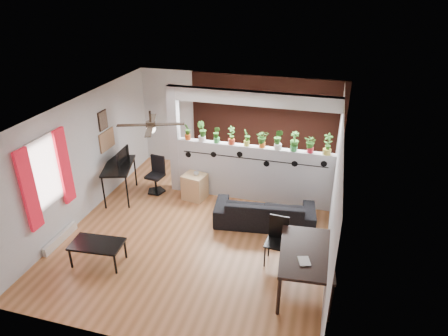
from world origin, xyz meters
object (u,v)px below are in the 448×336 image
potted_plant_4 (247,137)px  potted_plant_8 (311,143)px  potted_plant_5 (262,138)px  potted_plant_7 (294,141)px  sofa (265,212)px  potted_plant_6 (278,139)px  potted_plant_9 (328,143)px  dining_table (306,255)px  coffee_table (97,245)px  ceiling_fan (151,126)px  potted_plant_3 (232,135)px  potted_plant_0 (188,131)px  cup (196,174)px  cube_shelf (195,187)px  office_chair (156,177)px  potted_plant_1 (202,131)px  potted_plant_2 (217,134)px  computer_desk (119,168)px  folding_chair (277,236)px

potted_plant_4 → potted_plant_8: size_ratio=0.97×
potted_plant_5 → potted_plant_4: bearing=180.0°
potted_plant_7 → sofa: (-0.42, -0.95, -1.28)m
potted_plant_6 → potted_plant_9: 1.05m
dining_table → coffee_table: 3.73m
potted_plant_4 → sofa: potted_plant_4 is taller
ceiling_fan → coffee_table: 2.39m
potted_plant_3 → dining_table: (1.98, -2.71, -0.89)m
potted_plant_4 → dining_table: size_ratio=0.26×
potted_plant_5 → potted_plant_8: 1.05m
ceiling_fan → sofa: ceiling_fan is taller
potted_plant_0 → cup: potted_plant_0 is taller
potted_plant_4 → cube_shelf: bearing=-163.6°
potted_plant_4 → potted_plant_6: potted_plant_6 is taller
potted_plant_8 → ceiling_fan: bearing=-147.5°
office_chair → coffee_table: bearing=-88.5°
potted_plant_9 → sofa: size_ratio=0.23×
potted_plant_5 → cube_shelf: bearing=-167.3°
potted_plant_4 → office_chair: bearing=-172.4°
sofa → potted_plant_6: bearing=-101.5°
potted_plant_5 → dining_table: (1.27, -2.71, -0.88)m
potted_plant_1 → potted_plant_9: size_ratio=0.99×
potted_plant_5 → sofa: size_ratio=0.20×
potted_plant_3 → cube_shelf: (-0.80, -0.34, -1.27)m
potted_plant_0 → cube_shelf: bearing=-53.4°
potted_plant_5 → cube_shelf: potted_plant_5 is taller
ceiling_fan → cup: bearing=77.5°
cup → dining_table: size_ratio=0.08×
potted_plant_4 → potted_plant_5: size_ratio=0.95×
potted_plant_2 → coffee_table: potted_plant_2 is taller
potted_plant_3 → computer_desk: 2.75m
potted_plant_3 → folding_chair: (1.42, -2.11, -1.02)m
potted_plant_6 → potted_plant_8: size_ratio=1.17×
potted_plant_5 → potted_plant_9: (1.40, 0.00, 0.03)m
sofa → potted_plant_9: bearing=-147.0°
potted_plant_0 → potted_plant_8: potted_plant_8 is taller
potted_plant_0 → cube_shelf: 1.32m
potted_plant_5 → office_chair: size_ratio=0.45×
folding_chair → potted_plant_0: bearing=139.5°
office_chair → folding_chair: bearing=-29.5°
ceiling_fan → potted_plant_4: (1.42, 1.80, -0.76)m
potted_plant_4 → computer_desk: 3.07m
ceiling_fan → cube_shelf: ceiling_fan is taller
potted_plant_4 → folding_chair: 2.57m
ceiling_fan → cup: 2.23m
potted_plant_3 → potted_plant_9: potted_plant_9 is taller
computer_desk → coffee_table: size_ratio=1.30×
potted_plant_8 → office_chair: potted_plant_8 is taller
potted_plant_0 → sofa: (2.04, -0.95, -1.26)m
potted_plant_7 → potted_plant_6: bearing=180.0°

